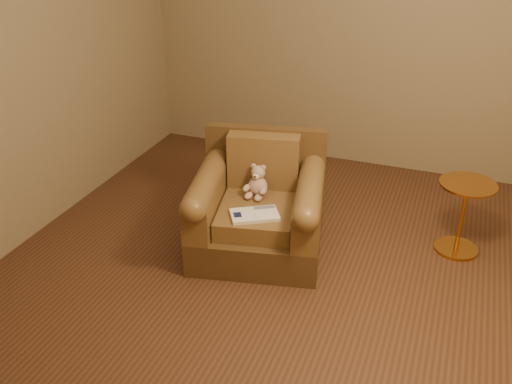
% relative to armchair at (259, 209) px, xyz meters
% --- Properties ---
extents(floor, '(4.00, 4.00, 0.00)m').
position_rel_armchair_xyz_m(floor, '(0.35, -0.28, -0.31)').
color(floor, '#4F2D1B').
rests_on(floor, ground).
extents(room, '(4.02, 4.02, 2.71)m').
position_rel_armchair_xyz_m(room, '(0.35, -0.28, 1.41)').
color(room, '#8A7555').
rests_on(room, ground).
extents(armchair, '(1.04, 1.01, 0.80)m').
position_rel_armchair_xyz_m(armchair, '(0.00, 0.00, 0.00)').
color(armchair, '#50361A').
rests_on(armchair, floor).
extents(teddy_bear, '(0.17, 0.19, 0.24)m').
position_rel_armchair_xyz_m(teddy_bear, '(-0.04, 0.07, 0.16)').
color(teddy_bear, tan).
rests_on(teddy_bear, armchair).
extents(guidebook, '(0.37, 0.33, 0.03)m').
position_rel_armchair_xyz_m(guidebook, '(0.05, -0.22, 0.08)').
color(guidebook, beige).
rests_on(guidebook, armchair).
extents(side_table, '(0.39, 0.39, 0.54)m').
position_rel_armchair_xyz_m(side_table, '(1.36, 0.45, -0.02)').
color(side_table, '#C48136').
rests_on(side_table, floor).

